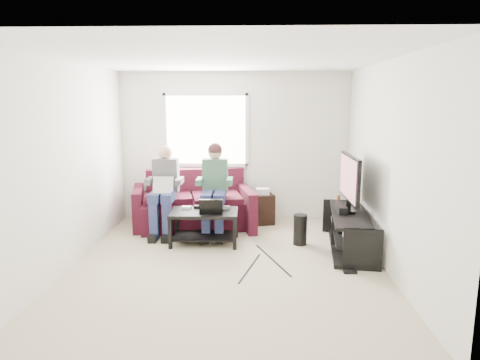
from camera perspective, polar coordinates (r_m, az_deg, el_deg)
name	(u,v)px	position (r m, az deg, el deg)	size (l,w,h in m)	color
floor	(227,265)	(5.67, -1.76, -11.25)	(4.50, 4.50, 0.00)	#B8A98F
ceiling	(226,58)	(5.29, -1.92, 15.90)	(4.50, 4.50, 0.00)	white
wall_back	(235,147)	(7.56, -0.74, 4.42)	(4.50, 4.50, 0.00)	silver
wall_front	(207,213)	(3.13, -4.48, -4.40)	(4.50, 4.50, 0.00)	silver
wall_left	(68,165)	(5.81, -21.94, 1.81)	(4.50, 4.50, 0.00)	silver
wall_right	(388,167)	(5.57, 19.18, 1.64)	(4.50, 4.50, 0.00)	silver
window	(206,130)	(7.55, -4.57, 6.67)	(1.48, 0.04, 1.28)	white
sofa	(193,207)	(7.28, -6.28, -3.55)	(2.19, 1.28, 0.94)	#451121
person_left	(164,186)	(6.90, -10.07, -0.75)	(0.40, 0.70, 1.39)	navy
person_right	(214,182)	(6.79, -3.43, -0.27)	(0.40, 0.71, 1.44)	navy
laptop_silver	(162,188)	(6.75, -10.35, -1.10)	(0.32, 0.22, 0.24)	silver
coffee_table	(204,219)	(6.40, -4.78, -5.26)	(1.00, 0.62, 0.49)	black
laptop_black	(212,205)	(6.25, -3.80, -3.28)	(0.34, 0.24, 0.24)	black
controller_a	(187,208)	(6.52, -7.13, -3.67)	(0.14, 0.09, 0.04)	silver
controller_b	(199,207)	(6.55, -5.49, -3.56)	(0.14, 0.09, 0.04)	black
controller_c	(225,207)	(6.48, -2.01, -3.67)	(0.14, 0.09, 0.04)	gray
tv_stand	(349,233)	(6.36, 14.30, -6.84)	(0.69, 1.68, 0.54)	black
tv	(350,180)	(6.28, 14.39, 0.06)	(0.12, 1.10, 0.81)	black
soundbar	(340,207)	(6.34, 13.19, -3.58)	(0.12, 0.50, 0.10)	black
drink_cup	(338,199)	(6.85, 12.91, -2.42)	(0.08, 0.08, 0.12)	#A27345
console_white	(355,237)	(5.97, 15.15, -7.30)	(0.30, 0.22, 0.06)	silver
console_grey	(345,221)	(6.62, 13.78, -5.38)	(0.34, 0.26, 0.08)	gray
console_black	(350,229)	(6.29, 14.43, -6.29)	(0.38, 0.30, 0.07)	black
subwoofer	(300,230)	(6.42, 8.02, -6.57)	(0.20, 0.20, 0.45)	black
keyboard_floor	(347,266)	(5.78, 14.07, -11.01)	(0.17, 0.50, 0.03)	black
end_table	(263,208)	(7.43, 3.05, -3.71)	(0.35, 0.35, 0.62)	black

